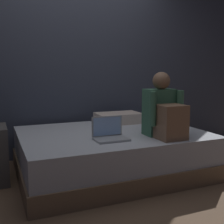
% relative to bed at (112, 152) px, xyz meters
% --- Properties ---
extents(ground_plane, '(8.00, 8.00, 0.00)m').
position_rel_bed_xyz_m(ground_plane, '(-0.20, -0.30, -0.23)').
color(ground_plane, brown).
extents(wall_back, '(5.60, 0.10, 2.70)m').
position_rel_bed_xyz_m(wall_back, '(-0.20, 0.90, 1.12)').
color(wall_back, '#383D4C').
rests_on(wall_back, ground_plane).
extents(bed, '(2.00, 1.50, 0.46)m').
position_rel_bed_xyz_m(bed, '(0.00, 0.00, 0.00)').
color(bed, '#7A6047').
rests_on(bed, ground_plane).
extents(person_sitting, '(0.39, 0.44, 0.66)m').
position_rel_bed_xyz_m(person_sitting, '(0.40, -0.42, 0.48)').
color(person_sitting, '#38664C').
rests_on(person_sitting, bed).
extents(laptop, '(0.32, 0.23, 0.22)m').
position_rel_bed_xyz_m(laptop, '(-0.16, -0.33, 0.29)').
color(laptop, '#9EA0A5').
rests_on(laptop, bed).
extents(pillow, '(0.56, 0.36, 0.13)m').
position_rel_bed_xyz_m(pillow, '(0.28, 0.45, 0.30)').
color(pillow, beige).
rests_on(pillow, bed).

